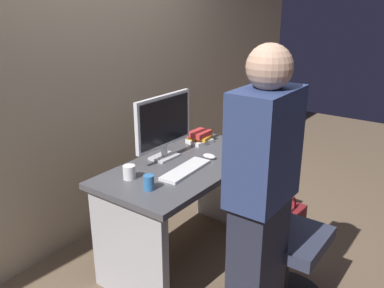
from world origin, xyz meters
TOP-DOWN VIEW (x-y plane):
  - ground_plane at (0.00, 0.00)m, footprint 9.00×9.00m
  - wall_back at (0.00, 0.86)m, footprint 6.40×0.10m
  - desk at (0.00, 0.00)m, footprint 1.31×0.68m
  - office_chair at (-0.02, -0.73)m, footprint 0.52×0.52m
  - person_at_desk at (-0.37, -0.76)m, footprint 0.40×0.24m
  - monitor at (-0.01, 0.18)m, footprint 0.54×0.14m
  - keyboard at (-0.12, -0.08)m, footprint 0.44×0.16m
  - mouse at (0.16, -0.08)m, footprint 0.06×0.10m
  - cup_near_keyboard at (-0.46, -0.07)m, footprint 0.07×0.07m
  - cup_by_monitor at (-0.42, 0.13)m, footprint 0.08×0.08m
  - book_stack at (0.40, 0.17)m, footprint 0.21×0.19m
  - cell_phone at (0.42, -0.13)m, footprint 0.09×0.15m
  - handbag at (0.63, -0.54)m, footprint 0.34×0.14m

SIDE VIEW (x-z plane):
  - ground_plane at x=0.00m, z-range 0.00..0.00m
  - handbag at x=0.63m, z-range -0.05..0.33m
  - office_chair at x=-0.02m, z-range -0.04..0.90m
  - desk at x=0.00m, z-range 0.13..0.88m
  - cell_phone at x=0.42m, z-range 0.75..0.75m
  - keyboard at x=-0.12m, z-range 0.75..0.77m
  - mouse at x=0.16m, z-range 0.75..0.78m
  - cup_by_monitor at x=-0.42m, z-range 0.75..0.84m
  - cup_near_keyboard at x=-0.46m, z-range 0.75..0.84m
  - book_stack at x=0.40m, z-range 0.75..0.84m
  - person_at_desk at x=-0.37m, z-range 0.02..1.66m
  - monitor at x=-0.01m, z-range 0.78..1.23m
  - wall_back at x=0.00m, z-range 0.00..3.00m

